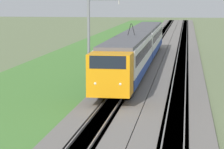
# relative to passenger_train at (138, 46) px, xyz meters

# --- Properties ---
(ballast_main) EXTENTS (240.00, 4.40, 0.30)m
(ballast_main) POSITION_rel_passenger_train_xyz_m (-2.53, 0.00, -2.27)
(ballast_main) COLOR slate
(ballast_main) RESTS_ON ground
(ballast_adjacent) EXTENTS (240.00, 4.40, 0.30)m
(ballast_adjacent) POSITION_rel_passenger_train_xyz_m (-2.53, -4.45, -2.27)
(ballast_adjacent) COLOR slate
(ballast_adjacent) RESTS_ON ground
(track_main) EXTENTS (240.00, 1.57, 0.45)m
(track_main) POSITION_rel_passenger_train_xyz_m (-2.53, 0.00, -2.26)
(track_main) COLOR #4C4238
(track_main) RESTS_ON ground
(track_adjacent) EXTENTS (240.00, 1.57, 0.45)m
(track_adjacent) POSITION_rel_passenger_train_xyz_m (-2.53, -4.45, -2.26)
(track_adjacent) COLOR #4C4238
(track_adjacent) RESTS_ON ground
(grass_verge) EXTENTS (240.00, 13.16, 0.12)m
(grass_verge) POSITION_rel_passenger_train_xyz_m (-2.53, 6.65, -2.36)
(grass_verge) COLOR #4C8438
(grass_verge) RESTS_ON ground
(passenger_train) EXTENTS (42.55, 3.01, 5.15)m
(passenger_train) POSITION_rel_passenger_train_xyz_m (0.00, 0.00, 0.00)
(passenger_train) COLOR orange
(passenger_train) RESTS_ON ground
(catenary_mast_mid) EXTENTS (0.22, 2.56, 8.21)m
(catenary_mast_mid) POSITION_rel_passenger_train_xyz_m (-14.06, 2.57, 1.82)
(catenary_mast_mid) COLOR slate
(catenary_mast_mid) RESTS_ON ground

